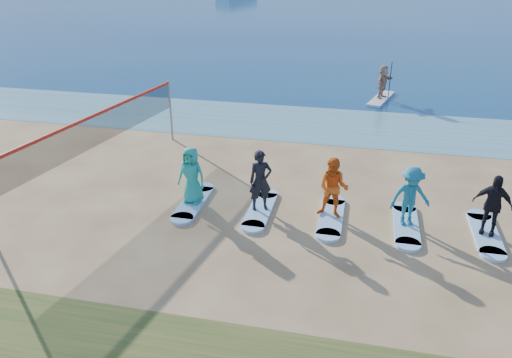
% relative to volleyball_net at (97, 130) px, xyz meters
% --- Properties ---
extents(ground, '(600.00, 600.00, 0.00)m').
position_rel_volleyball_net_xyz_m(ground, '(5.79, -2.86, -1.90)').
color(ground, tan).
rests_on(ground, ground).
extents(shallow_water, '(600.00, 600.00, 0.00)m').
position_rel_volleyball_net_xyz_m(shallow_water, '(5.79, 7.64, -1.90)').
color(shallow_water, teal).
rests_on(shallow_water, ground).
extents(volleyball_net, '(1.70, 8.94, 2.50)m').
position_rel_volleyball_net_xyz_m(volleyball_net, '(0.00, 0.00, 0.00)').
color(volleyball_net, gray).
rests_on(volleyball_net, ground).
extents(paddleboard, '(1.47, 3.08, 0.12)m').
position_rel_volleyball_net_xyz_m(paddleboard, '(9.40, 12.28, -1.84)').
color(paddleboard, silver).
rests_on(paddleboard, ground).
extents(paddleboarder, '(1.07, 1.64, 1.69)m').
position_rel_volleyball_net_xyz_m(paddleboarder, '(9.40, 12.28, -0.94)').
color(paddleboarder, tan).
rests_on(paddleboarder, paddleboard).
extents(surfboard_0, '(0.70, 2.20, 0.09)m').
position_rel_volleyball_net_xyz_m(surfboard_0, '(3.52, -0.82, -1.86)').
color(surfboard_0, '#9CCFF2').
rests_on(surfboard_0, ground).
extents(student_0, '(0.96, 0.69, 1.82)m').
position_rel_volleyball_net_xyz_m(student_0, '(3.52, -0.82, -0.91)').
color(student_0, teal).
rests_on(student_0, surfboard_0).
extents(surfboard_1, '(0.70, 2.20, 0.09)m').
position_rel_volleyball_net_xyz_m(surfboard_1, '(5.69, -0.82, -1.86)').
color(surfboard_1, '#9CCFF2').
rests_on(surfboard_1, ground).
extents(student_1, '(0.82, 0.70, 1.90)m').
position_rel_volleyball_net_xyz_m(student_1, '(5.69, -0.82, -0.87)').
color(student_1, black).
rests_on(student_1, surfboard_1).
extents(surfboard_2, '(0.70, 2.20, 0.09)m').
position_rel_volleyball_net_xyz_m(surfboard_2, '(7.86, -0.82, -1.86)').
color(surfboard_2, '#9CCFF2').
rests_on(surfboard_2, ground).
extents(student_2, '(1.00, 0.83, 1.86)m').
position_rel_volleyball_net_xyz_m(student_2, '(7.86, -0.82, -0.89)').
color(student_2, '#DD5D17').
rests_on(student_2, surfboard_2).
extents(surfboard_3, '(0.70, 2.20, 0.09)m').
position_rel_volleyball_net_xyz_m(surfboard_3, '(10.04, -0.82, -1.86)').
color(surfboard_3, '#9CCFF2').
rests_on(surfboard_3, ground).
extents(student_3, '(1.32, 1.01, 1.80)m').
position_rel_volleyball_net_xyz_m(student_3, '(10.04, -0.82, -0.91)').
color(student_3, '#1C708A').
rests_on(student_3, surfboard_3).
extents(surfboard_4, '(0.70, 2.20, 0.09)m').
position_rel_volleyball_net_xyz_m(surfboard_4, '(12.21, -0.82, -1.86)').
color(surfboard_4, '#9CCFF2').
rests_on(surfboard_4, ground).
extents(student_4, '(1.12, 0.71, 1.78)m').
position_rel_volleyball_net_xyz_m(student_4, '(12.21, -0.82, -0.93)').
color(student_4, black).
rests_on(student_4, surfboard_4).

